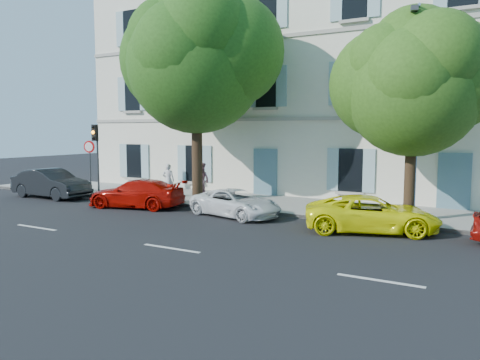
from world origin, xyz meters
The scene contains 15 objects.
ground centered at (0.00, 0.00, 0.00)m, with size 90.00×90.00×0.00m, color black.
sidewalk centered at (0.00, 4.45, 0.07)m, with size 36.00×4.50×0.15m, color #A09E96.
kerb centered at (0.00, 2.28, 0.08)m, with size 36.00×0.16×0.16m, color #9E998E.
building centered at (0.00, 10.20, 6.00)m, with size 28.00×7.00×12.00m, color silver.
car_dark_sedan centered at (-11.70, 1.22, 0.74)m, with size 1.56×4.47×1.47m, color black.
car_red_coupe centered at (-5.83, 1.03, 0.63)m, with size 1.77×4.35×1.26m, color #AE0C04.
car_white_coupe centered at (-0.91, 1.33, 0.54)m, with size 1.81×3.92×1.09m, color white.
car_yellow_supercar centered at (4.55, 1.14, 0.62)m, with size 2.06×4.46×1.24m, color #FCF60A.
tree_left centered at (-4.04, 3.21, 6.38)m, with size 6.25×6.25×9.68m.
tree_right centered at (5.43, 2.99, 4.87)m, with size 4.78×4.78×7.36m.
traffic_light centered at (-10.09, 2.78, 2.74)m, with size 0.28×0.41×3.58m.
road_sign centered at (-10.59, 2.80, 2.13)m, with size 0.62×0.19×2.74m.
street_lamp centered at (5.57, 2.88, 4.34)m, with size 0.39×1.59×7.40m.
pedestrian_a centered at (-6.12, 3.69, 0.97)m, with size 0.60×0.39×1.63m, color silver.
pedestrian_b centered at (-4.19, 3.77, 1.03)m, with size 0.86×0.67×1.77m, color #C37C8B.
Camera 1 is at (8.31, -14.69, 3.46)m, focal length 35.00 mm.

